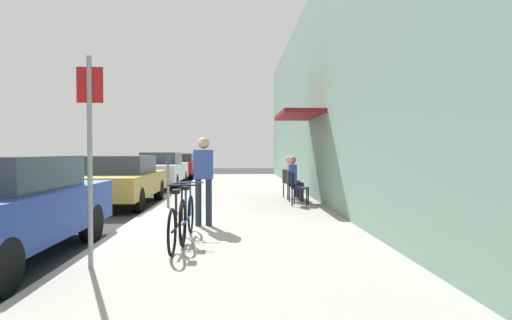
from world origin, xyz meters
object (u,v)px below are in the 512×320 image
at_px(parked_car_3, 180,165).
at_px(cafe_chair_0, 297,186).
at_px(street_sign, 90,144).
at_px(parked_car_2, 161,169).
at_px(seated_patron_2, 291,175).
at_px(seated_patron_1, 294,177).
at_px(parking_meter, 168,178).
at_px(parked_car_4, 193,163).
at_px(cafe_chair_1, 292,183).
at_px(cafe_chair_2, 289,181).
at_px(bicycle_0, 178,223).
at_px(bicycle_1, 187,217).
at_px(pedestrian_standing, 203,174).
at_px(parked_car_1, 122,180).

xyz_separation_m(parked_car_3, cafe_chair_0, (4.90, -13.16, -0.12)).
bearing_deg(cafe_chair_0, parked_car_3, 110.41).
bearing_deg(street_sign, parked_car_2, 96.66).
xyz_separation_m(parked_car_3, street_sign, (1.50, -18.84, 0.90)).
xyz_separation_m(parked_car_3, seated_patron_2, (4.96, -11.40, 0.07)).
height_order(parked_car_2, seated_patron_1, parked_car_2).
relative_size(parking_meter, seated_patron_2, 1.02).
distance_m(parked_car_4, cafe_chair_1, 19.20).
distance_m(cafe_chair_2, seated_patron_2, 0.20).
distance_m(parked_car_3, cafe_chair_2, 12.42).
height_order(bicycle_0, bicycle_1, same).
xyz_separation_m(street_sign, pedestrian_standing, (1.16, 2.77, -0.52)).
relative_size(parking_meter, bicycle_0, 0.77).
distance_m(cafe_chair_0, cafe_chair_1, 0.95).
xyz_separation_m(parking_meter, cafe_chair_2, (3.35, 2.06, -0.26)).
bearing_deg(seated_patron_2, cafe_chair_1, -94.29).
bearing_deg(parked_car_4, pedestrian_standing, -83.23).
bearing_deg(pedestrian_standing, parked_car_2, 104.79).
bearing_deg(bicycle_1, seated_patron_1, 64.00).
bearing_deg(pedestrian_standing, cafe_chair_0, 52.36).
bearing_deg(bicycle_1, cafe_chair_1, 64.56).
relative_size(parked_car_2, seated_patron_2, 3.41).
distance_m(parked_car_4, cafe_chair_2, 18.44).
height_order(parked_car_3, seated_patron_1, parked_car_3).
bearing_deg(cafe_chair_2, bicycle_1, -112.36).
bearing_deg(parked_car_3, parking_meter, -83.44).
bearing_deg(parked_car_1, parking_meter, -42.10).
relative_size(parked_car_2, seated_patron_1, 3.41).
bearing_deg(parked_car_1, cafe_chair_2, 7.68).
xyz_separation_m(cafe_chair_1, pedestrian_standing, (-2.23, -3.86, 0.50)).
distance_m(parked_car_2, parked_car_4, 12.34).
bearing_deg(parked_car_1, parked_car_4, 90.00).
xyz_separation_m(seated_patron_1, seated_patron_2, (0.00, 0.81, 0.00)).
distance_m(parked_car_1, bicycle_0, 6.26).
xyz_separation_m(street_sign, bicycle_1, (0.99, 1.58, -1.16)).
relative_size(street_sign, bicycle_1, 1.52).
height_order(parked_car_2, parking_meter, parked_car_2).
relative_size(bicycle_0, bicycle_1, 1.00).
bearing_deg(bicycle_1, pedestrian_standing, 81.94).
bearing_deg(parked_car_3, street_sign, -85.45).
bearing_deg(cafe_chair_0, parked_car_2, 124.32).
xyz_separation_m(parked_car_2, cafe_chair_2, (4.90, -5.43, -0.15)).
height_order(parked_car_1, bicycle_1, parked_car_1).
xyz_separation_m(bicycle_1, pedestrian_standing, (0.17, 1.20, 0.64)).
bearing_deg(parked_car_4, bicycle_0, -84.28).
relative_size(parked_car_2, parking_meter, 3.33).
bearing_deg(bicycle_1, parking_meter, 103.96).
relative_size(parked_car_1, parked_car_4, 1.00).
height_order(parked_car_1, seated_patron_2, parked_car_1).
bearing_deg(parked_car_2, bicycle_0, -78.44).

